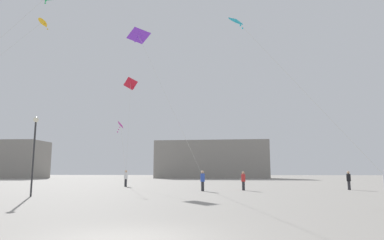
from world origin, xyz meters
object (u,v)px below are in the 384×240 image
building_centre_hall (212,160)px  lamppost_east (34,143)px  kite_magenta_delta (121,126)px  person_in_black (349,180)px  kite_emerald_delta (42,0)px  kite_cyan_diamond (238,22)px  person_in_blue (203,180)px  kite_violet_delta (140,38)px  person_in_red (243,180)px  kite_amber_diamond (40,24)px  person_in_white (126,178)px  kite_crimson_delta (131,85)px

building_centre_hall → lamppost_east: (-9.51, -63.09, -1.01)m
kite_magenta_delta → person_in_black: bearing=6.4°
person_in_black → kite_emerald_delta: 28.58m
kite_cyan_diamond → kite_emerald_delta: bearing=-178.7°
kite_magenta_delta → building_centre_hall: (6.10, 54.83, -1.19)m
person_in_blue → kite_cyan_diamond: 14.02m
kite_violet_delta → person_in_red: bearing=36.0°
person_in_blue → person_in_black: 13.43m
person_in_blue → kite_amber_diamond: 17.70m
person_in_white → building_centre_hall: (7.49, 48.15, 3.58)m
person_in_blue → kite_magenta_delta: 9.00m
kite_amber_diamond → lamppost_east: kite_amber_diamond is taller
kite_crimson_delta → lamppost_east: size_ratio=2.07×
kite_violet_delta → lamppost_east: bearing=-154.9°
person_in_red → person_in_blue: bearing=-91.3°
kite_crimson_delta → lamppost_east: (-2.01, -15.91, -8.15)m
person_in_blue → lamppost_east: size_ratio=0.32×
kite_crimson_delta → kite_emerald_delta: 18.64m
person_in_blue → person_in_red: 3.81m
kite_cyan_diamond → lamppost_east: size_ratio=1.83×
kite_emerald_delta → kite_crimson_delta: bearing=88.3°
kite_violet_delta → kite_cyan_diamond: (7.42, -5.40, -1.46)m
person_in_white → kite_violet_delta: 16.84m
person_in_black → kite_crimson_delta: size_ratio=0.15×
person_in_white → kite_crimson_delta: kite_crimson_delta is taller
person_in_white → kite_cyan_diamond: kite_cyan_diamond is taller
kite_cyan_diamond → kite_magenta_delta: 15.65m
kite_crimson_delta → kite_magenta_delta: kite_crimson_delta is taller
person_in_blue → kite_magenta_delta: size_ratio=0.23×
person_in_white → kite_violet_delta: size_ratio=0.16×
kite_cyan_diamond → lamppost_east: bearing=170.0°
person_in_red → kite_cyan_diamond: size_ratio=0.17×
person_in_white → person_in_black: 22.42m
person_in_blue → kite_violet_delta: bearing=59.3°
person_in_white → kite_magenta_delta: (1.39, -6.67, 4.77)m
kite_violet_delta → building_centre_hall: size_ratio=0.41×
person_in_red → kite_emerald_delta: kite_emerald_delta is taller
lamppost_east → kite_emerald_delta: bearing=-61.5°
person_in_red → lamppost_east: lamppost_east is taller
person_in_blue → person_in_red: size_ratio=1.04×
kite_magenta_delta → building_centre_hall: size_ratio=0.27×
kite_magenta_delta → person_in_white: bearing=101.8°
person_in_blue → kite_magenta_delta: (-7.55, 0.89, 4.81)m
person_in_blue → person_in_white: (-8.95, 7.56, 0.04)m
kite_cyan_diamond → building_centre_hall: kite_cyan_diamond is taller
kite_crimson_delta → building_centre_hall: kite_crimson_delta is taller
person_in_black → person_in_red: bearing=165.7°
person_in_blue → kite_cyan_diamond: bearing=121.7°
person_in_white → building_centre_hall: size_ratio=0.06×
kite_violet_delta → lamppost_east: 11.00m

